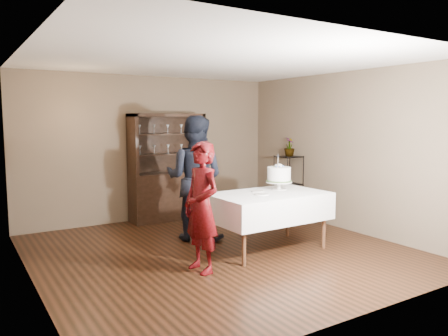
{
  "coord_description": "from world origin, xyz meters",
  "views": [
    {
      "loc": [
        -3.21,
        -5.23,
        1.9
      ],
      "look_at": [
        0.12,
        0.1,
        1.19
      ],
      "focal_mm": 35.0,
      "sensor_mm": 36.0,
      "label": 1
    }
  ],
  "objects_px": {
    "woman": "(202,207)",
    "man": "(195,178)",
    "cake": "(279,175)",
    "china_hutch": "(167,185)",
    "cake_table": "(268,206)",
    "potted_plant": "(289,147)",
    "plant_etagere": "(288,184)"
  },
  "relations": [
    {
      "from": "cake_table",
      "to": "china_hutch",
      "type": "bearing_deg",
      "value": 99.75
    },
    {
      "from": "potted_plant",
      "to": "woman",
      "type": "bearing_deg",
      "value": -148.61
    },
    {
      "from": "woman",
      "to": "plant_etagere",
      "type": "bearing_deg",
      "value": 115.18
    },
    {
      "from": "china_hutch",
      "to": "woman",
      "type": "height_order",
      "value": "china_hutch"
    },
    {
      "from": "china_hutch",
      "to": "cake",
      "type": "distance_m",
      "value": 2.53
    },
    {
      "from": "man",
      "to": "cake",
      "type": "bearing_deg",
      "value": -177.2
    },
    {
      "from": "plant_etagere",
      "to": "cake_table",
      "type": "height_order",
      "value": "plant_etagere"
    },
    {
      "from": "potted_plant",
      "to": "china_hutch",
      "type": "bearing_deg",
      "value": 153.58
    },
    {
      "from": "plant_etagere",
      "to": "woman",
      "type": "distance_m",
      "value": 3.42
    },
    {
      "from": "plant_etagere",
      "to": "woman",
      "type": "height_order",
      "value": "woman"
    },
    {
      "from": "china_hutch",
      "to": "plant_etagere",
      "type": "relative_size",
      "value": 1.67
    },
    {
      "from": "plant_etagere",
      "to": "cake",
      "type": "bearing_deg",
      "value": -134.8
    },
    {
      "from": "plant_etagere",
      "to": "potted_plant",
      "type": "relative_size",
      "value": 3.31
    },
    {
      "from": "china_hutch",
      "to": "potted_plant",
      "type": "xyz_separation_m",
      "value": [
        2.1,
        -1.04,
        0.7
      ]
    },
    {
      "from": "china_hutch",
      "to": "cake_table",
      "type": "height_order",
      "value": "china_hutch"
    },
    {
      "from": "woman",
      "to": "man",
      "type": "distance_m",
      "value": 1.49
    },
    {
      "from": "man",
      "to": "potted_plant",
      "type": "relative_size",
      "value": 5.39
    },
    {
      "from": "plant_etagere",
      "to": "cake_table",
      "type": "distance_m",
      "value": 2.22
    },
    {
      "from": "potted_plant",
      "to": "cake_table",
      "type": "bearing_deg",
      "value": -137.91
    },
    {
      "from": "plant_etagere",
      "to": "cake",
      "type": "xyz_separation_m",
      "value": [
        -1.32,
        -1.33,
        0.4
      ]
    },
    {
      "from": "cake_table",
      "to": "woman",
      "type": "bearing_deg",
      "value": -167.26
    },
    {
      "from": "cake_table",
      "to": "woman",
      "type": "height_order",
      "value": "woman"
    },
    {
      "from": "cake_table",
      "to": "potted_plant",
      "type": "xyz_separation_m",
      "value": [
        1.66,
        1.5,
        0.73
      ]
    },
    {
      "from": "china_hutch",
      "to": "plant_etagere",
      "type": "xyz_separation_m",
      "value": [
        2.08,
        -1.05,
        -0.01
      ]
    },
    {
      "from": "cake",
      "to": "china_hutch",
      "type": "bearing_deg",
      "value": 107.65
    },
    {
      "from": "china_hutch",
      "to": "woman",
      "type": "xyz_separation_m",
      "value": [
        -0.83,
        -2.83,
        0.15
      ]
    },
    {
      "from": "woman",
      "to": "potted_plant",
      "type": "xyz_separation_m",
      "value": [
        2.93,
        1.79,
        0.55
      ]
    },
    {
      "from": "china_hutch",
      "to": "potted_plant",
      "type": "bearing_deg",
      "value": -26.42
    },
    {
      "from": "china_hutch",
      "to": "potted_plant",
      "type": "distance_m",
      "value": 2.45
    },
    {
      "from": "plant_etagere",
      "to": "potted_plant",
      "type": "xyz_separation_m",
      "value": [
        0.02,
        0.01,
        0.72
      ]
    },
    {
      "from": "woman",
      "to": "potted_plant",
      "type": "bearing_deg",
      "value": 115.13
    },
    {
      "from": "man",
      "to": "cake",
      "type": "height_order",
      "value": "man"
    }
  ]
}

